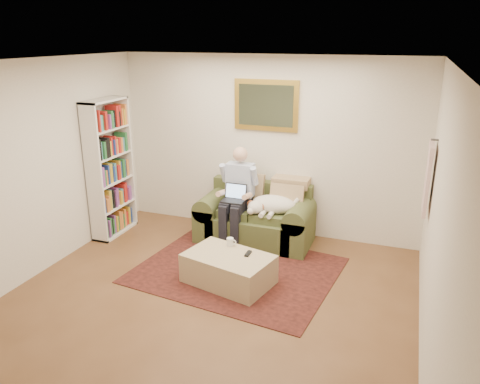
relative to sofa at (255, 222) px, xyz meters
The scene contains 12 objects.
room_shell 1.98m from the sofa, 89.69° to the right, with size 4.51×5.00×2.61m.
rug 1.01m from the sofa, 85.80° to the right, with size 2.41×1.92×0.01m, color black.
sofa is the anchor object (origin of this frame).
seated_man 0.49m from the sofa, 148.55° to the right, with size 0.53×0.76×1.37m, color #8C9ED8, non-canonical shape.
laptop 0.54m from the sofa, 138.98° to the right, with size 0.32×0.25×0.23m.
sleeping_dog 0.46m from the sofa, 15.74° to the right, with size 0.67×0.42×0.25m, color white, non-canonical shape.
ottoman 1.30m from the sofa, 86.04° to the right, with size 1.01×0.64×0.37m, color #D0BB8A.
coffee_mug 1.04m from the sofa, 89.42° to the right, with size 0.08×0.08×0.10m, color white.
tv_remote 1.23m from the sofa, 75.83° to the right, with size 0.05×0.15×0.02m, color black.
bookshelf 2.26m from the sofa, 167.73° to the right, with size 0.28×0.80×2.00m, color white, non-canonical shape.
wall_mirror 1.67m from the sofa, 90.00° to the left, with size 0.94×0.04×0.72m.
hanging_shirt 2.49m from the sofa, 11.68° to the right, with size 0.06×0.52×0.90m, color beige, non-canonical shape.
Camera 1 is at (1.93, -3.89, 2.86)m, focal length 35.00 mm.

